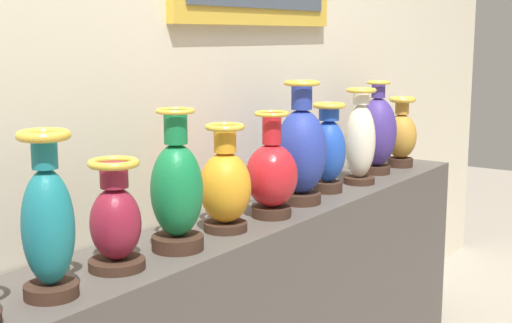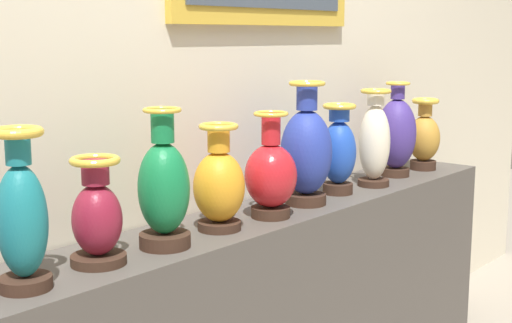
{
  "view_description": "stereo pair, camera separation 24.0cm",
  "coord_description": "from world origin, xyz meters",
  "px_view_note": "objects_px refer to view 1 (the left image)",
  "views": [
    {
      "loc": [
        -1.94,
        -1.35,
        1.41
      ],
      "look_at": [
        0.0,
        0.0,
        0.99
      ],
      "focal_mm": 50.86,
      "sensor_mm": 36.0,
      "label": 1
    },
    {
      "loc": [
        -1.8,
        -1.54,
        1.41
      ],
      "look_at": [
        0.0,
        0.0,
        0.99
      ],
      "focal_mm": 50.86,
      "sensor_mm": 36.0,
      "label": 2
    }
  ],
  "objects_px": {
    "vase_burgundy": "(115,221)",
    "vase_emerald": "(177,192)",
    "vase_amber": "(225,185)",
    "vase_indigo": "(377,132)",
    "vase_cobalt": "(301,151)",
    "vase_ivory": "(360,140)",
    "vase_teal": "(48,224)",
    "vase_sapphire": "(328,150)",
    "vase_crimson": "(272,175)",
    "vase_ochre": "(401,135)"
  },
  "relations": [
    {
      "from": "vase_crimson",
      "to": "vase_ivory",
      "type": "bearing_deg",
      "value": 0.85
    },
    {
      "from": "vase_burgundy",
      "to": "vase_cobalt",
      "type": "relative_size",
      "value": 0.66
    },
    {
      "from": "vase_cobalt",
      "to": "vase_ivory",
      "type": "bearing_deg",
      "value": -1.93
    },
    {
      "from": "vase_teal",
      "to": "vase_sapphire",
      "type": "height_order",
      "value": "vase_teal"
    },
    {
      "from": "vase_cobalt",
      "to": "vase_ivory",
      "type": "relative_size",
      "value": 1.13
    },
    {
      "from": "vase_burgundy",
      "to": "vase_emerald",
      "type": "bearing_deg",
      "value": -4.41
    },
    {
      "from": "vase_indigo",
      "to": "vase_ochre",
      "type": "distance_m",
      "value": 0.22
    },
    {
      "from": "vase_amber",
      "to": "vase_indigo",
      "type": "distance_m",
      "value": 1.12
    },
    {
      "from": "vase_cobalt",
      "to": "vase_sapphire",
      "type": "height_order",
      "value": "vase_cobalt"
    },
    {
      "from": "vase_burgundy",
      "to": "vase_ochre",
      "type": "relative_size",
      "value": 0.9
    },
    {
      "from": "vase_ivory",
      "to": "vase_ochre",
      "type": "height_order",
      "value": "vase_ivory"
    },
    {
      "from": "vase_emerald",
      "to": "vase_sapphire",
      "type": "bearing_deg",
      "value": 1.66
    },
    {
      "from": "vase_emerald",
      "to": "vase_indigo",
      "type": "bearing_deg",
      "value": 1.54
    },
    {
      "from": "vase_ochre",
      "to": "vase_crimson",
      "type": "bearing_deg",
      "value": -178.45
    },
    {
      "from": "vase_teal",
      "to": "vase_emerald",
      "type": "bearing_deg",
      "value": 0.85
    },
    {
      "from": "vase_ochre",
      "to": "vase_amber",
      "type": "bearing_deg",
      "value": -179.62
    },
    {
      "from": "vase_sapphire",
      "to": "vase_indigo",
      "type": "relative_size",
      "value": 0.85
    },
    {
      "from": "vase_crimson",
      "to": "vase_cobalt",
      "type": "height_order",
      "value": "vase_cobalt"
    },
    {
      "from": "vase_emerald",
      "to": "vase_ivory",
      "type": "bearing_deg",
      "value": -0.05
    },
    {
      "from": "vase_burgundy",
      "to": "vase_sapphire",
      "type": "relative_size",
      "value": 0.84
    },
    {
      "from": "vase_emerald",
      "to": "vase_amber",
      "type": "height_order",
      "value": "vase_emerald"
    },
    {
      "from": "vase_emerald",
      "to": "vase_cobalt",
      "type": "height_order",
      "value": "vase_cobalt"
    },
    {
      "from": "vase_teal",
      "to": "vase_crimson",
      "type": "relative_size",
      "value": 1.11
    },
    {
      "from": "vase_indigo",
      "to": "vase_ivory",
      "type": "bearing_deg",
      "value": -171.02
    },
    {
      "from": "vase_sapphire",
      "to": "vase_burgundy",
      "type": "bearing_deg",
      "value": -179.53
    },
    {
      "from": "vase_sapphire",
      "to": "vase_ochre",
      "type": "bearing_deg",
      "value": -0.59
    },
    {
      "from": "vase_sapphire",
      "to": "vase_ochre",
      "type": "xyz_separation_m",
      "value": [
        0.67,
        -0.01,
        -0.02
      ]
    },
    {
      "from": "vase_teal",
      "to": "vase_ivory",
      "type": "height_order",
      "value": "vase_teal"
    },
    {
      "from": "vase_burgundy",
      "to": "vase_indigo",
      "type": "relative_size",
      "value": 0.72
    },
    {
      "from": "vase_crimson",
      "to": "vase_cobalt",
      "type": "relative_size",
      "value": 0.8
    },
    {
      "from": "vase_crimson",
      "to": "vase_ivory",
      "type": "xyz_separation_m",
      "value": [
        0.66,
        0.01,
        0.04
      ]
    },
    {
      "from": "vase_emerald",
      "to": "vase_ochre",
      "type": "bearing_deg",
      "value": 0.71
    },
    {
      "from": "vase_cobalt",
      "to": "vase_indigo",
      "type": "relative_size",
      "value": 1.09
    },
    {
      "from": "vase_sapphire",
      "to": "vase_ivory",
      "type": "xyz_separation_m",
      "value": [
        0.21,
        -0.03,
        0.02
      ]
    },
    {
      "from": "vase_teal",
      "to": "vase_sapphire",
      "type": "bearing_deg",
      "value": 1.39
    },
    {
      "from": "vase_emerald",
      "to": "vase_crimson",
      "type": "distance_m",
      "value": 0.46
    },
    {
      "from": "vase_teal",
      "to": "vase_burgundy",
      "type": "height_order",
      "value": "vase_teal"
    },
    {
      "from": "vase_indigo",
      "to": "vase_ochre",
      "type": "bearing_deg",
      "value": -4.49
    },
    {
      "from": "vase_amber",
      "to": "vase_indigo",
      "type": "xyz_separation_m",
      "value": [
        1.12,
        0.03,
        0.04
      ]
    },
    {
      "from": "vase_emerald",
      "to": "vase_crimson",
      "type": "xyz_separation_m",
      "value": [
        0.46,
        -0.01,
        -0.02
      ]
    },
    {
      "from": "vase_burgundy",
      "to": "vase_amber",
      "type": "relative_size",
      "value": 0.87
    },
    {
      "from": "vase_amber",
      "to": "vase_sapphire",
      "type": "relative_size",
      "value": 0.97
    },
    {
      "from": "vase_burgundy",
      "to": "vase_sapphire",
      "type": "height_order",
      "value": "vase_sapphire"
    },
    {
      "from": "vase_amber",
      "to": "vase_ochre",
      "type": "xyz_separation_m",
      "value": [
        1.34,
        0.01,
        0.0
      ]
    },
    {
      "from": "vase_teal",
      "to": "vase_amber",
      "type": "bearing_deg",
      "value": 1.44
    },
    {
      "from": "vase_burgundy",
      "to": "vase_crimson",
      "type": "height_order",
      "value": "vase_crimson"
    },
    {
      "from": "vase_crimson",
      "to": "vase_sapphire",
      "type": "relative_size",
      "value": 1.02
    },
    {
      "from": "vase_amber",
      "to": "vase_cobalt",
      "type": "bearing_deg",
      "value": 0.39
    },
    {
      "from": "vase_cobalt",
      "to": "vase_indigo",
      "type": "distance_m",
      "value": 0.67
    },
    {
      "from": "vase_emerald",
      "to": "vase_cobalt",
      "type": "bearing_deg",
      "value": 1.14
    }
  ]
}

